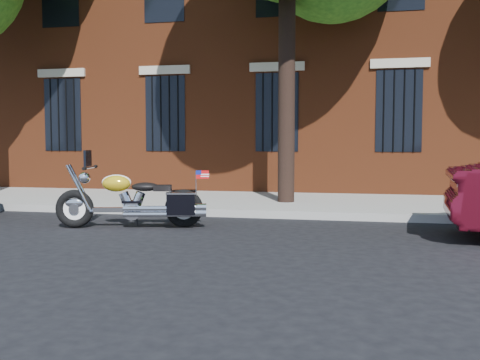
# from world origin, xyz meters

# --- Properties ---
(ground) EXTENTS (120.00, 120.00, 0.00)m
(ground) POSITION_xyz_m (0.00, 0.00, 0.00)
(ground) COLOR black
(ground) RESTS_ON ground
(curb) EXTENTS (40.00, 0.16, 0.15)m
(curb) POSITION_xyz_m (0.00, 1.38, 0.07)
(curb) COLOR gray
(curb) RESTS_ON ground
(sidewalk) EXTENTS (40.00, 3.60, 0.15)m
(sidewalk) POSITION_xyz_m (0.00, 3.26, 0.07)
(sidewalk) COLOR gray
(sidewalk) RESTS_ON ground
(building) EXTENTS (26.00, 10.08, 12.00)m
(building) POSITION_xyz_m (0.00, 10.06, 6.00)
(building) COLOR maroon
(building) RESTS_ON ground
(motorcycle) EXTENTS (2.59, 1.09, 1.30)m
(motorcycle) POSITION_xyz_m (-1.63, -0.23, 0.44)
(motorcycle) COLOR black
(motorcycle) RESTS_ON ground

